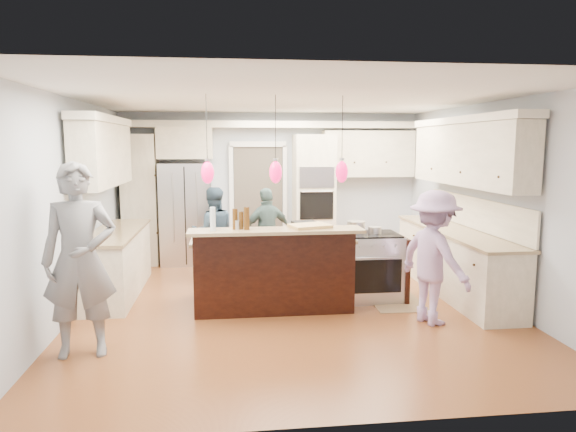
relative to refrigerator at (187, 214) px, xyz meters
name	(u,v)px	position (x,y,z in m)	size (l,w,h in m)	color
ground_plane	(291,305)	(1.55, -2.64, -0.90)	(6.00, 6.00, 0.00)	brown
room_shell	(291,168)	(1.55, -2.64, 0.92)	(5.54, 6.04, 2.72)	#B2BCC6
refrigerator	(187,214)	(0.00, 0.00, 0.00)	(0.90, 0.70, 1.80)	#B7B7BC
oven_column	(314,198)	(2.30, 0.03, 0.25)	(0.72, 0.69, 2.30)	#EFE1C2
back_upper_cabinets	(231,170)	(0.80, 0.12, 0.77)	(5.30, 0.61, 2.54)	#EFE1C2
right_counter_run	(459,220)	(3.99, -2.34, 0.16)	(0.64, 3.10, 2.51)	#EFE1C2
left_cabinets	(112,221)	(-0.89, -1.84, 0.16)	(0.64, 2.30, 2.51)	#EFE1C2
kitchen_island	(272,268)	(1.30, -2.57, -0.41)	(2.10, 1.46, 1.12)	black
island_range	(373,266)	(2.71, -2.49, -0.44)	(0.82, 0.71, 0.92)	#B7B7BC
pendant_lights	(276,172)	(1.30, -3.15, 0.90)	(1.75, 0.15, 1.03)	black
person_bar_end	(80,260)	(-0.75, -4.01, 0.08)	(0.72, 0.47, 1.97)	slate
person_far_left	(213,232)	(0.49, -1.04, -0.17)	(0.71, 0.55, 1.45)	#2F465C
person_far_right	(267,232)	(1.36, -1.04, -0.18)	(0.84, 0.35, 1.43)	#415C5A
person_range_side	(434,258)	(3.15, -3.52, -0.10)	(1.03, 0.59, 1.60)	#AA87B6
floor_rug	(395,301)	(2.98, -2.68, -0.89)	(0.67, 0.99, 0.01)	#856749
water_bottle	(213,219)	(0.55, -3.22, 0.36)	(0.07, 0.07, 0.28)	silver
beer_bottle_a	(235,219)	(0.81, -3.13, 0.34)	(0.06, 0.06, 0.25)	#40250B
beer_bottle_b	(247,218)	(0.95, -3.19, 0.36)	(0.07, 0.07, 0.27)	#40250B
beer_bottle_c	(241,220)	(0.88, -3.14, 0.33)	(0.05, 0.05, 0.21)	#40250B
drink_can	(238,225)	(0.84, -3.16, 0.28)	(0.06, 0.06, 0.11)	#B7B7BC
cutting_board	(310,226)	(1.72, -3.11, 0.24)	(0.47, 0.33, 0.04)	tan
pot_large	(356,226)	(2.51, -2.32, 0.09)	(0.25, 0.25, 0.15)	#B7B7BC
pot_small	(375,230)	(2.73, -2.48, 0.06)	(0.18, 0.18, 0.09)	#B7B7BC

